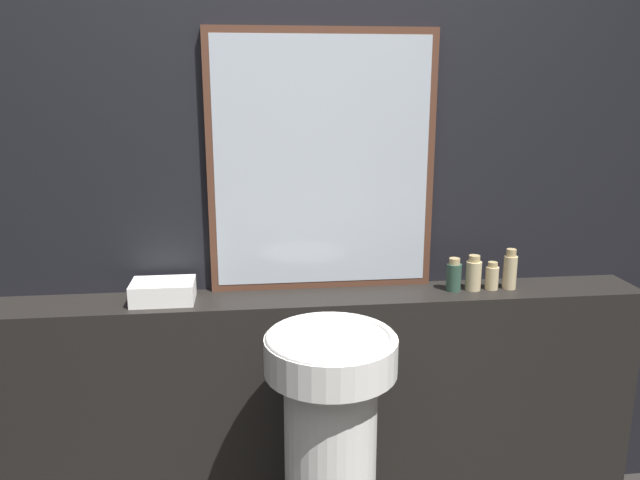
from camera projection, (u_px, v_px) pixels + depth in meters
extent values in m
cube|color=black|center=(287.00, 194.00, 2.25)|extent=(8.00, 0.06, 2.50)
cube|color=black|center=(292.00, 413.00, 2.31)|extent=(2.56, 0.23, 0.91)
cylinder|color=white|center=(331.00, 355.00, 1.84)|extent=(0.40, 0.40, 0.11)
torus|color=white|center=(331.00, 338.00, 1.83)|extent=(0.39, 0.39, 0.02)
cube|color=#563323|center=(322.00, 163.00, 2.19)|extent=(0.80, 0.03, 0.92)
cube|color=#B2BCC6|center=(322.00, 163.00, 2.18)|extent=(0.75, 0.02, 0.87)
cube|color=white|center=(163.00, 291.00, 2.14)|extent=(0.21, 0.15, 0.07)
cylinder|color=#2D4C3D|center=(454.00, 277.00, 2.25)|extent=(0.05, 0.05, 0.10)
cylinder|color=tan|center=(455.00, 261.00, 2.24)|extent=(0.04, 0.04, 0.02)
cylinder|color=#C6B284|center=(473.00, 276.00, 2.26)|extent=(0.06, 0.06, 0.11)
cylinder|color=tan|center=(474.00, 259.00, 2.24)|extent=(0.04, 0.04, 0.02)
cylinder|color=#C6B284|center=(492.00, 278.00, 2.27)|extent=(0.05, 0.05, 0.08)
cylinder|color=tan|center=(493.00, 265.00, 2.26)|extent=(0.03, 0.03, 0.02)
cylinder|color=#C6B284|center=(510.00, 272.00, 2.27)|extent=(0.05, 0.05, 0.12)
cylinder|color=tan|center=(511.00, 253.00, 2.25)|extent=(0.04, 0.04, 0.03)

